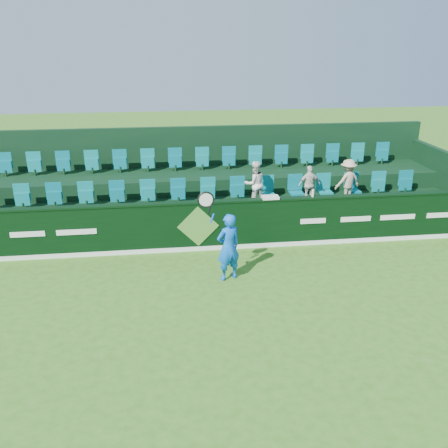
{
  "coord_description": "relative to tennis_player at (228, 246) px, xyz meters",
  "views": [
    {
      "loc": [
        -0.9,
        -8.26,
        5.39
      ],
      "look_at": [
        0.54,
        2.8,
        1.15
      ],
      "focal_mm": 40.0,
      "sensor_mm": 36.0,
      "label": 1
    }
  ],
  "objects": [
    {
      "name": "stand_rear",
      "position": [
        -0.55,
        5.25,
        0.39
      ],
      "size": [
        16.0,
        4.1,
        2.6
      ],
      "color": "black",
      "rests_on": "ground"
    },
    {
      "name": "seat_row_back",
      "position": [
        -0.55,
        5.11,
        0.77
      ],
      "size": [
        13.5,
        0.5,
        0.6
      ],
      "primitive_type": "cube",
      "color": "#0C7A7C",
      "rests_on": "stand_tier_back"
    },
    {
      "name": "stand_tier_front",
      "position": [
        -0.55,
        2.91,
        -0.43
      ],
      "size": [
        16.0,
        2.0,
        0.8
      ],
      "primitive_type": "cube",
      "color": "black",
      "rests_on": "ground"
    },
    {
      "name": "spectator_left",
      "position": [
        1.16,
        2.93,
        0.62
      ],
      "size": [
        0.73,
        0.62,
        1.29
      ],
      "primitive_type": "imported",
      "rotation": [
        0.0,
        0.0,
        3.38
      ],
      "color": "white",
      "rests_on": "stand_tier_front"
    },
    {
      "name": "ground",
      "position": [
        -0.55,
        -2.19,
        -0.83
      ],
      "size": [
        60.0,
        60.0,
        0.0
      ],
      "primitive_type": "plane",
      "color": "#326B19",
      "rests_on": "ground"
    },
    {
      "name": "tennis_player",
      "position": [
        0.0,
        0.0,
        0.0
      ],
      "size": [
        1.1,
        0.59,
        2.25
      ],
      "color": "blue",
      "rests_on": "ground"
    },
    {
      "name": "spectator_middle",
      "position": [
        2.77,
        2.93,
        0.53
      ],
      "size": [
        0.66,
        0.3,
        1.11
      ],
      "primitive_type": "imported",
      "rotation": [
        0.0,
        0.0,
        3.19
      ],
      "color": "silver",
      "rests_on": "stand_tier_front"
    },
    {
      "name": "towel",
      "position": [
        1.37,
        1.81,
        0.55
      ],
      "size": [
        0.44,
        0.28,
        0.07
      ],
      "primitive_type": "cube",
      "color": "silver",
      "rests_on": "sponsor_hoarding"
    },
    {
      "name": "stand_tier_back",
      "position": [
        -0.55,
        4.81,
        -0.18
      ],
      "size": [
        16.0,
        1.8,
        1.3
      ],
      "primitive_type": "cube",
      "color": "black",
      "rests_on": "ground"
    },
    {
      "name": "spectator_right",
      "position": [
        3.91,
        2.93,
        0.6
      ],
      "size": [
        0.92,
        0.69,
        1.26
      ],
      "primitive_type": "imported",
      "rotation": [
        0.0,
        0.0,
        3.45
      ],
      "color": "tan",
      "rests_on": "stand_tier_front"
    },
    {
      "name": "drinks_bottle",
      "position": [
        2.53,
        1.81,
        0.62
      ],
      "size": [
        0.07,
        0.07,
        0.21
      ],
      "primitive_type": "cylinder",
      "color": "silver",
      "rests_on": "sponsor_hoarding"
    },
    {
      "name": "seat_row_front",
      "position": [
        -0.55,
        3.31,
        0.27
      ],
      "size": [
        13.5,
        0.5,
        0.6
      ],
      "primitive_type": "cube",
      "color": "#0C7A7C",
      "rests_on": "stand_tier_front"
    },
    {
      "name": "sponsor_hoarding",
      "position": [
        -0.55,
        1.81,
        -0.15
      ],
      "size": [
        16.0,
        0.25,
        1.35
      ],
      "color": "black",
      "rests_on": "ground"
    }
  ]
}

